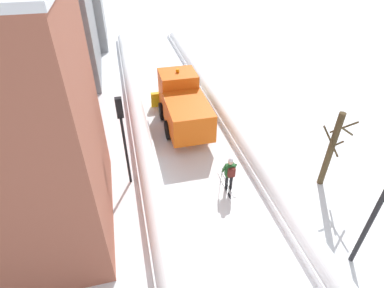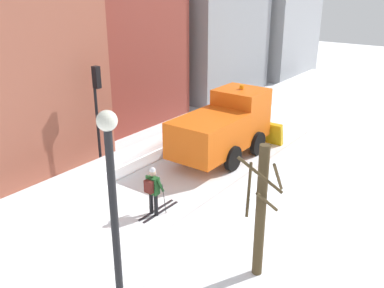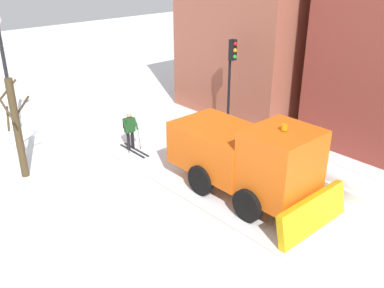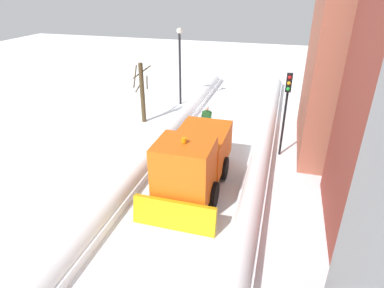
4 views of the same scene
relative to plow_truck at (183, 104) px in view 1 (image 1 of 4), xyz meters
The scene contains 8 objects.
ground_plane 1.51m from the plow_truck, 76.07° to the left, with size 80.00×80.00×0.00m, color white.
snowbank_left 2.88m from the plow_truck, behind, with size 1.10×36.00×0.95m.
snowbank_right 3.06m from the plow_truck, ahead, with size 1.10×36.00×0.90m.
building_concrete_far 13.35m from the plow_truck, 131.76° to the left, with size 7.67×8.14×8.97m.
plow_truck is the anchor object (origin of this frame).
skier 6.01m from the plow_truck, 81.72° to the right, with size 0.62×1.80×1.81m.
traffic_light_pole 5.78m from the plow_truck, 130.03° to the right, with size 0.28×0.42×4.44m.
bare_tree_near 8.50m from the plow_truck, 51.27° to the right, with size 1.23×1.29×3.87m.
Camera 1 is at (-3.35, -5.97, 10.15)m, focal length 28.58 mm.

